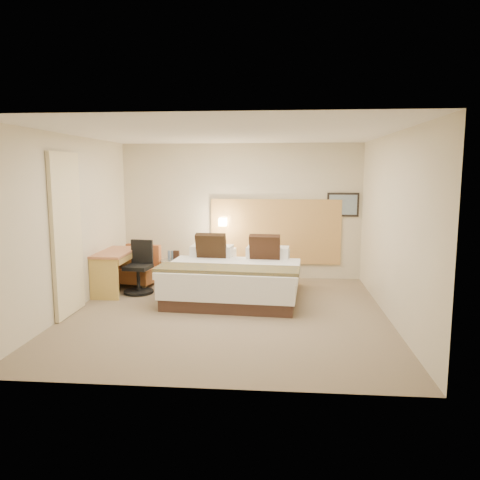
# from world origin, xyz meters

# --- Properties ---
(floor) EXTENTS (4.80, 5.00, 0.02)m
(floor) POSITION_xyz_m (0.00, 0.00, -0.01)
(floor) COLOR #7A6952
(floor) RESTS_ON ground
(ceiling) EXTENTS (4.80, 5.00, 0.02)m
(ceiling) POSITION_xyz_m (0.00, 0.00, 2.71)
(ceiling) COLOR silver
(ceiling) RESTS_ON floor
(wall_back) EXTENTS (4.80, 0.02, 2.70)m
(wall_back) POSITION_xyz_m (0.00, 2.51, 1.35)
(wall_back) COLOR beige
(wall_back) RESTS_ON floor
(wall_front) EXTENTS (4.80, 0.02, 2.70)m
(wall_front) POSITION_xyz_m (0.00, -2.51, 1.35)
(wall_front) COLOR beige
(wall_front) RESTS_ON floor
(wall_left) EXTENTS (0.02, 5.00, 2.70)m
(wall_left) POSITION_xyz_m (-2.41, 0.00, 1.35)
(wall_left) COLOR beige
(wall_left) RESTS_ON floor
(wall_right) EXTENTS (0.02, 5.00, 2.70)m
(wall_right) POSITION_xyz_m (2.41, 0.00, 1.35)
(wall_right) COLOR beige
(wall_right) RESTS_ON floor
(headboard_panel) EXTENTS (2.60, 0.04, 1.30)m
(headboard_panel) POSITION_xyz_m (0.70, 2.47, 0.95)
(headboard_panel) COLOR #BC8949
(headboard_panel) RESTS_ON wall_back
(art_frame) EXTENTS (0.62, 0.03, 0.47)m
(art_frame) POSITION_xyz_m (2.02, 2.48, 1.50)
(art_frame) COLOR black
(art_frame) RESTS_ON wall_back
(art_canvas) EXTENTS (0.54, 0.01, 0.39)m
(art_canvas) POSITION_xyz_m (2.02, 2.46, 1.50)
(art_canvas) COLOR gray
(art_canvas) RESTS_ON wall_back
(lamp_arm) EXTENTS (0.02, 0.12, 0.02)m
(lamp_arm) POSITION_xyz_m (-0.35, 2.42, 1.15)
(lamp_arm) COLOR silver
(lamp_arm) RESTS_ON wall_back
(lamp_shade) EXTENTS (0.15, 0.15, 0.15)m
(lamp_shade) POSITION_xyz_m (-0.35, 2.36, 1.15)
(lamp_shade) COLOR #F3E2BD
(lamp_shade) RESTS_ON wall_back
(curtain) EXTENTS (0.06, 0.90, 2.42)m
(curtain) POSITION_xyz_m (-2.36, -0.25, 1.22)
(curtain) COLOR beige
(curtain) RESTS_ON wall_left
(bottle_a) EXTENTS (0.06, 0.06, 0.17)m
(bottle_a) POSITION_xyz_m (-1.31, 1.73, 0.57)
(bottle_a) COLOR #7995BB
(bottle_a) RESTS_ON side_table
(bottle_b) EXTENTS (0.06, 0.06, 0.17)m
(bottle_b) POSITION_xyz_m (-1.24, 1.74, 0.57)
(bottle_b) COLOR #7A9FBD
(bottle_b) RESTS_ON side_table
(menu_folder) EXTENTS (0.12, 0.06, 0.19)m
(menu_folder) POSITION_xyz_m (-1.15, 1.65, 0.58)
(menu_folder) COLOR #3A2318
(menu_folder) RESTS_ON side_table
(bed) EXTENTS (2.32, 2.28, 1.07)m
(bed) POSITION_xyz_m (0.03, 0.94, 0.35)
(bed) COLOR #3F281F
(bed) RESTS_ON floor
(lounge_chair) EXTENTS (0.83, 0.77, 0.75)m
(lounge_chair) POSITION_xyz_m (-1.88, 1.65, 0.30)
(lounge_chair) COLOR #A77C4F
(lounge_chair) RESTS_ON floor
(side_table) EXTENTS (0.51, 0.51, 0.49)m
(side_table) POSITION_xyz_m (-1.25, 1.68, 0.27)
(side_table) COLOR silver
(side_table) RESTS_ON floor
(desk) EXTENTS (0.56, 1.19, 0.74)m
(desk) POSITION_xyz_m (-2.11, 1.12, 0.58)
(desk) COLOR #B06845
(desk) RESTS_ON floor
(desk_chair) EXTENTS (0.59, 0.59, 0.93)m
(desk_chair) POSITION_xyz_m (-1.70, 1.09, 0.38)
(desk_chair) COLOR black
(desk_chair) RESTS_ON floor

